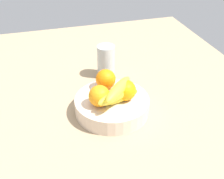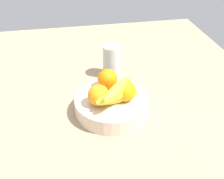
% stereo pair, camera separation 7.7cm
% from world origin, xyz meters
% --- Properties ---
extents(ground_plane, '(1.80, 1.40, 0.03)m').
position_xyz_m(ground_plane, '(0.00, 0.00, -0.01)').
color(ground_plane, '#9F8765').
extents(fruit_bowl, '(0.27, 0.27, 0.06)m').
position_xyz_m(fruit_bowl, '(0.02, -0.02, 0.03)').
color(fruit_bowl, beige).
rests_on(fruit_bowl, ground_plane).
extents(orange_front_left, '(0.08, 0.08, 0.08)m').
position_xyz_m(orange_front_left, '(0.09, -0.02, 0.10)').
color(orange_front_left, orange).
rests_on(orange_front_left, fruit_bowl).
extents(orange_front_right, '(0.08, 0.08, 0.08)m').
position_xyz_m(orange_front_right, '(-0.01, 0.03, 0.10)').
color(orange_front_right, orange).
rests_on(orange_front_right, fruit_bowl).
extents(orange_center, '(0.08, 0.08, 0.08)m').
position_xyz_m(orange_center, '(-0.00, -0.07, 0.10)').
color(orange_center, orange).
rests_on(orange_center, fruit_bowl).
extents(banana_bunch, '(0.15, 0.18, 0.08)m').
position_xyz_m(banana_bunch, '(-0.02, -0.03, 0.10)').
color(banana_bunch, gold).
rests_on(banana_bunch, fruit_bowl).
extents(thermos_tumbler, '(0.08, 0.08, 0.14)m').
position_xyz_m(thermos_tumbler, '(0.28, -0.07, 0.07)').
color(thermos_tumbler, '#B0B9B9').
rests_on(thermos_tumbler, ground_plane).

